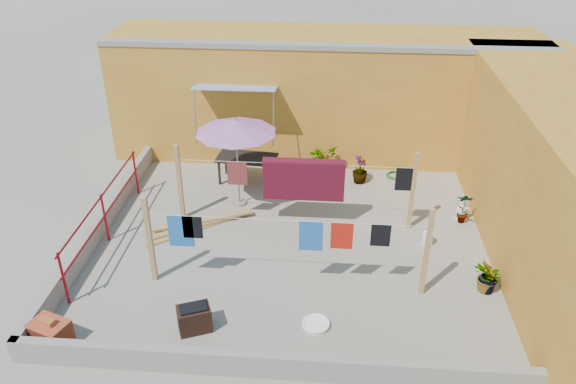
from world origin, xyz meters
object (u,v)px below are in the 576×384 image
object	(u,v)px
water_jug_a	(462,213)
brick_stack	(50,333)
brazier	(194,318)
outdoor_table	(247,159)
white_basin	(316,324)
green_hose	(395,175)
water_jug_b	(428,238)
patio_umbrella	(236,127)
plant_back_a	(322,159)

from	to	relation	value
water_jug_a	brick_stack	bearing A→B (deg)	-149.11
brick_stack	brazier	world-z (taller)	brick_stack
outdoor_table	water_jug_a	xyz separation A→B (m)	(5.00, -1.39, -0.45)
white_basin	green_hose	distance (m)	5.88
water_jug_b	water_jug_a	bearing A→B (deg)	50.03
brick_stack	brazier	distance (m)	2.32
brazier	green_hose	xyz separation A→B (m)	(3.84, 5.84, -0.21)
white_basin	water_jug_b	size ratio (longest dim) A/B	1.44
outdoor_table	water_jug_a	world-z (taller)	outdoor_table
patio_umbrella	white_basin	xyz separation A→B (m)	(1.94, -3.93, -1.90)
brick_stack	water_jug_a	size ratio (longest dim) A/B	1.91
water_jug_b	patio_umbrella	bearing A→B (deg)	162.39
outdoor_table	white_basin	size ratio (longest dim) A/B	3.14
white_basin	water_jug_a	world-z (taller)	water_jug_a
brick_stack	white_basin	distance (m)	4.37
water_jug_a	brazier	bearing A→B (deg)	-142.79
brick_stack	white_basin	size ratio (longest dim) A/B	1.50
patio_umbrella	water_jug_b	world-z (taller)	patio_umbrella
green_hose	plant_back_a	distance (m)	1.90
brazier	water_jug_a	xyz separation A→B (m)	(5.14, 3.90, -0.07)
water_jug_a	plant_back_a	bearing A→B (deg)	148.01
patio_umbrella	white_basin	bearing A→B (deg)	-63.79
water_jug_b	green_hose	bearing A→B (deg)	97.93
white_basin	water_jug_a	xyz separation A→B (m)	(3.10, 3.66, 0.12)
patio_umbrella	plant_back_a	world-z (taller)	patio_umbrella
water_jug_a	plant_back_a	xyz separation A→B (m)	(-3.16, 1.97, 0.23)
water_jug_a	plant_back_a	world-z (taller)	plant_back_a
water_jug_b	brick_stack	bearing A→B (deg)	-152.61
white_basin	brick_stack	bearing A→B (deg)	-169.92
water_jug_a	water_jug_b	size ratio (longest dim) A/B	1.13
patio_umbrella	brazier	size ratio (longest dim) A/B	3.36
water_jug_b	green_hose	xyz separation A→B (m)	(-0.42, 2.99, -0.12)
patio_umbrella	water_jug_b	distance (m)	4.72
brick_stack	white_basin	xyz separation A→B (m)	(4.30, 0.76, -0.18)
brazier	outdoor_table	bearing A→B (deg)	88.55
plant_back_a	outdoor_table	bearing A→B (deg)	-162.35
brazier	plant_back_a	distance (m)	6.20
patio_umbrella	outdoor_table	distance (m)	1.73
water_jug_b	green_hose	distance (m)	3.02
brick_stack	water_jug_a	world-z (taller)	brick_stack
green_hose	outdoor_table	bearing A→B (deg)	-171.54
outdoor_table	brazier	xyz separation A→B (m)	(-0.13, -5.29, -0.37)
patio_umbrella	brazier	distance (m)	4.51
white_basin	plant_back_a	distance (m)	5.65
patio_umbrella	water_jug_b	xyz separation A→B (m)	(4.16, -1.32, -1.79)
outdoor_table	white_basin	xyz separation A→B (m)	(1.90, -5.05, -0.57)
outdoor_table	water_jug_b	xyz separation A→B (m)	(4.12, -2.43, -0.47)
brick_stack	green_hose	world-z (taller)	brick_stack
patio_umbrella	brazier	bearing A→B (deg)	-91.39
outdoor_table	water_jug_b	world-z (taller)	outdoor_table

